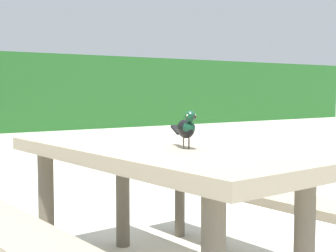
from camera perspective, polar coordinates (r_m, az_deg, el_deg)
The scene contains 2 objects.
picnic_table_foreground at distance 2.46m, azimuth -1.56°, elevation -6.66°, with size 1.80×1.85×0.74m.
bird_grackle at distance 2.33m, azimuth 2.17°, elevation -0.17°, with size 0.12×0.28×0.18m.
Camera 1 is at (-1.63, -2.24, 1.02)m, focal length 52.16 mm.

